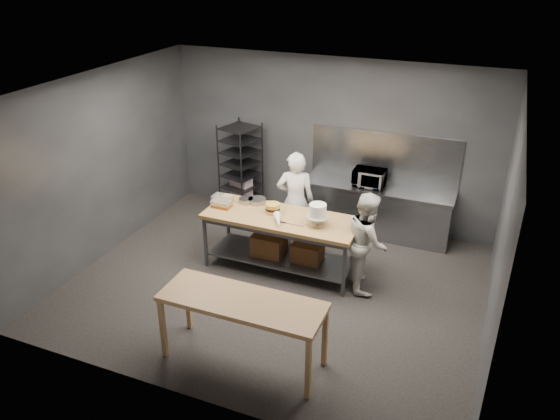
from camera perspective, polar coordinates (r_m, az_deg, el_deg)
name	(u,v)px	position (r m, az deg, el deg)	size (l,w,h in m)	color
ground	(276,284)	(8.41, -0.40, -7.76)	(6.00, 6.00, 0.00)	black
back_wall	(330,142)	(9.87, 5.22, 7.14)	(6.00, 0.04, 3.00)	#4C4F54
work_table	(283,236)	(8.52, 0.30, -2.76)	(2.40, 0.90, 0.92)	olive
near_counter	(242,306)	(6.58, -3.99, -9.97)	(2.00, 0.70, 0.90)	#93643D
back_counter	(376,211)	(9.75, 10.00, -0.07)	(2.60, 0.60, 0.90)	slate
splashback_panel	(384,157)	(9.68, 10.82, 5.44)	(2.60, 0.02, 0.90)	slate
speed_rack	(241,170)	(10.30, -4.12, 4.18)	(0.75, 0.78, 1.75)	black
chef_behind	(295,201)	(9.02, 1.61, 0.95)	(0.62, 0.41, 1.71)	white
chef_right	(367,241)	(8.09, 9.06, -3.25)	(0.74, 0.58, 1.53)	silver
microwave	(369,178)	(9.54, 9.29, 3.33)	(0.54, 0.37, 0.30)	black
frosted_cake_stand	(318,212)	(8.01, 3.97, -0.23)	(0.34, 0.34, 0.35)	#B6AE92
layer_cake	(273,208)	(8.43, -0.77, 0.17)	(0.22, 0.22, 0.16)	gold
cake_pans	(253,201)	(8.80, -2.88, 0.99)	(0.43, 0.32, 0.07)	gray
piping_bag	(278,220)	(8.11, -0.21, -1.08)	(0.12, 0.12, 0.38)	white
offset_spatula	(289,224)	(8.14, 0.90, -1.43)	(0.36, 0.02, 0.02)	slate
pastry_clamshells	(222,201)	(8.77, -6.08, 0.92)	(0.39, 0.38, 0.11)	#9D6B1F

